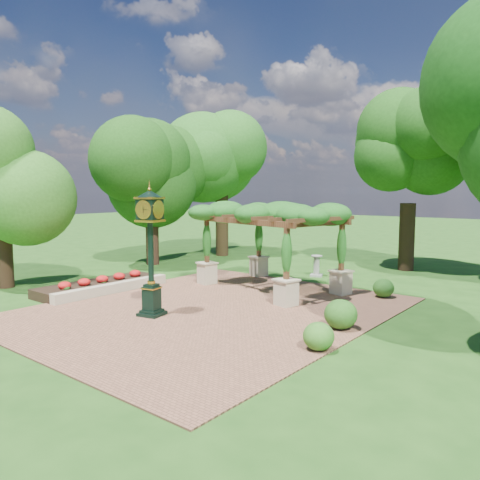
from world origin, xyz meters
The scene contains 14 objects.
ground centered at (0.00, 0.00, 0.00)m, with size 120.00×120.00×0.00m, color #1E4714.
brick_plaza centered at (0.00, 1.00, 0.02)m, with size 10.00×12.00×0.04m, color brown.
border_wall centered at (-4.60, 0.50, 0.20)m, with size 0.35×5.00×0.40m, color #C6B793.
flower_bed centered at (-5.50, 0.50, 0.18)m, with size 1.50×5.00×0.36m, color red.
pedestal_clock centered at (-0.93, -0.74, 2.38)m, with size 0.94×0.94×3.98m.
pergola centered at (-0.37, 4.89, 2.85)m, with size 6.13×4.57×3.46m.
sundial centered at (-0.36, 8.55, 0.42)m, with size 0.70×0.70×0.97m.
shrub_front centered at (4.71, -0.30, 0.39)m, with size 0.77×0.77×0.69m, color #2F631C.
shrub_mid centered at (4.32, 1.65, 0.46)m, with size 0.93×0.93×0.84m, color #235217.
shrub_back centered at (3.74, 6.21, 0.38)m, with size 0.76×0.76×0.68m, color #265A1A.
tree_west_near centered at (-8.92, 6.17, 5.42)m, with size 5.08×5.08×7.87m.
tree_west_far centered at (-8.30, 11.09, 6.43)m, with size 5.00×5.00×9.36m.
tree_north centered at (2.24, 12.80, 5.82)m, with size 3.98×3.98×8.53m.
tree_southwest centered at (-8.98, -1.52, 4.57)m, with size 3.78×3.78×6.67m.
Camera 1 is at (10.16, -10.13, 3.92)m, focal length 35.00 mm.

